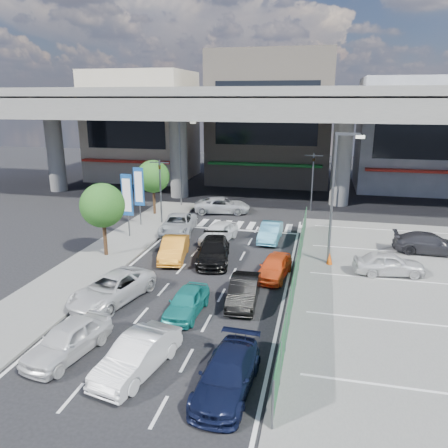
% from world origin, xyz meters
% --- Properties ---
extents(ground, '(120.00, 120.00, 0.00)m').
position_xyz_m(ground, '(0.00, 0.00, 0.00)').
color(ground, black).
rests_on(ground, ground).
extents(parking_lot, '(12.00, 28.00, 0.06)m').
position_xyz_m(parking_lot, '(11.00, 2.00, 0.03)').
color(parking_lot, '#62625F').
rests_on(parking_lot, ground).
extents(sidewalk_left, '(4.00, 30.00, 0.12)m').
position_xyz_m(sidewalk_left, '(-7.00, 4.00, 0.06)').
color(sidewalk_left, '#62625F').
rests_on(sidewalk_left, ground).
extents(fence_run, '(0.16, 22.00, 1.80)m').
position_xyz_m(fence_run, '(5.30, 1.00, 0.90)').
color(fence_run, '#1C532C').
rests_on(fence_run, ground).
extents(expressway, '(64.00, 14.00, 10.75)m').
position_xyz_m(expressway, '(0.00, 22.00, 8.76)').
color(expressway, slate).
rests_on(expressway, ground).
extents(building_west, '(12.00, 10.90, 13.00)m').
position_xyz_m(building_west, '(-16.00, 31.97, 6.49)').
color(building_west, '#ABA18A').
rests_on(building_west, ground).
extents(building_center, '(14.00, 10.90, 15.00)m').
position_xyz_m(building_center, '(0.00, 32.97, 7.49)').
color(building_center, gray).
rests_on(building_center, ground).
extents(building_east, '(12.00, 10.90, 12.00)m').
position_xyz_m(building_east, '(16.00, 31.97, 5.99)').
color(building_east, gray).
rests_on(building_east, ground).
extents(traffic_light_left, '(1.60, 1.24, 5.20)m').
position_xyz_m(traffic_light_left, '(-6.20, 12.00, 3.94)').
color(traffic_light_left, '#595B60').
rests_on(traffic_light_left, ground).
extents(traffic_light_right, '(1.60, 1.24, 5.20)m').
position_xyz_m(traffic_light_right, '(5.50, 19.00, 3.94)').
color(traffic_light_right, '#595B60').
rests_on(traffic_light_right, ground).
extents(street_lamp_right, '(1.65, 0.22, 8.00)m').
position_xyz_m(street_lamp_right, '(7.17, 6.00, 4.77)').
color(street_lamp_right, '#595B60').
rests_on(street_lamp_right, ground).
extents(street_lamp_left, '(1.65, 0.22, 8.00)m').
position_xyz_m(street_lamp_left, '(-6.33, 18.00, 4.77)').
color(street_lamp_left, '#595B60').
rests_on(street_lamp_left, ground).
extents(signboard_near, '(0.80, 0.14, 4.70)m').
position_xyz_m(signboard_near, '(-7.20, 7.99, 3.06)').
color(signboard_near, '#595B60').
rests_on(signboard_near, ground).
extents(signboard_far, '(0.80, 0.14, 4.70)m').
position_xyz_m(signboard_far, '(-7.60, 10.99, 3.06)').
color(signboard_far, '#595B60').
rests_on(signboard_far, ground).
extents(tree_near, '(2.80, 2.80, 4.80)m').
position_xyz_m(tree_near, '(-7.00, 4.00, 3.39)').
color(tree_near, '#382314').
rests_on(tree_near, ground).
extents(tree_far, '(2.80, 2.80, 4.80)m').
position_xyz_m(tree_far, '(-7.80, 14.50, 3.39)').
color(tree_far, '#382314').
rests_on(tree_far, ground).
extents(van_white_back_left, '(2.38, 4.29, 1.38)m').
position_xyz_m(van_white_back_left, '(-3.09, -6.68, 0.69)').
color(van_white_back_left, silver).
rests_on(van_white_back_left, ground).
extents(hatch_white_back_mid, '(2.30, 4.40, 1.38)m').
position_xyz_m(hatch_white_back_mid, '(0.04, -7.09, 0.69)').
color(hatch_white_back_mid, silver).
rests_on(hatch_white_back_mid, ground).
extents(minivan_navy_back, '(2.01, 4.48, 1.28)m').
position_xyz_m(minivan_navy_back, '(3.54, -7.43, 0.64)').
color(minivan_navy_back, black).
rests_on(minivan_navy_back, ground).
extents(sedan_white_mid_left, '(3.41, 5.37, 1.38)m').
position_xyz_m(sedan_white_mid_left, '(-3.62, -1.87, 0.69)').
color(sedan_white_mid_left, silver).
rests_on(sedan_white_mid_left, ground).
extents(taxi_teal_mid, '(1.58, 3.66, 1.23)m').
position_xyz_m(taxi_teal_mid, '(0.45, -2.32, 0.61)').
color(taxi_teal_mid, teal).
rests_on(taxi_teal_mid, ground).
extents(hatch_black_mid_right, '(1.58, 3.99, 1.29)m').
position_xyz_m(hatch_black_mid_right, '(2.88, -0.60, 0.65)').
color(hatch_black_mid_right, black).
rests_on(hatch_black_mid_right, ground).
extents(taxi_orange_left, '(2.18, 4.38, 1.38)m').
position_xyz_m(taxi_orange_left, '(-2.55, 4.54, 0.69)').
color(taxi_orange_left, orange).
rests_on(taxi_orange_left, ground).
extents(sedan_black_mid, '(2.74, 5.01, 1.38)m').
position_xyz_m(sedan_black_mid, '(0.00, 4.66, 0.69)').
color(sedan_black_mid, black).
rests_on(sedan_black_mid, ground).
extents(taxi_orange_right, '(1.97, 3.91, 1.28)m').
position_xyz_m(taxi_orange_right, '(3.99, 3.01, 0.64)').
color(taxi_orange_right, '#EA521C').
rests_on(taxi_orange_right, ground).
extents(wagon_silver_front_left, '(2.91, 5.22, 1.38)m').
position_xyz_m(wagon_silver_front_left, '(-4.07, 9.86, 0.69)').
color(wagon_silver_front_left, '#B6BABD').
rests_on(wagon_silver_front_left, ground).
extents(sedan_white_front_mid, '(2.44, 4.30, 1.38)m').
position_xyz_m(sedan_white_front_mid, '(-0.60, 8.57, 0.69)').
color(sedan_white_front_mid, white).
rests_on(sedan_white_front_mid, ground).
extents(kei_truck_front_right, '(1.47, 3.96, 1.29)m').
position_xyz_m(kei_truck_front_right, '(2.96, 9.61, 0.65)').
color(kei_truck_front_right, '#4A99B8').
rests_on(kei_truck_front_right, ground).
extents(crossing_wagon_silver, '(5.24, 3.11, 1.36)m').
position_xyz_m(crossing_wagon_silver, '(-2.19, 16.49, 0.68)').
color(crossing_wagon_silver, '#B8BCC0').
rests_on(crossing_wagon_silver, ground).
extents(parked_sedan_white, '(4.10, 2.11, 1.34)m').
position_xyz_m(parked_sedan_white, '(10.37, 4.76, 0.73)').
color(parked_sedan_white, silver).
rests_on(parked_sedan_white, parking_lot).
extents(parked_sedan_dgrey, '(4.65, 2.00, 1.33)m').
position_xyz_m(parked_sedan_dgrey, '(13.48, 9.15, 0.73)').
color(parked_sedan_dgrey, '#29292E').
rests_on(parked_sedan_dgrey, parking_lot).
extents(traffic_cone, '(0.49, 0.49, 0.72)m').
position_xyz_m(traffic_cone, '(7.08, 5.65, 0.42)').
color(traffic_cone, '#D24F0B').
rests_on(traffic_cone, parking_lot).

